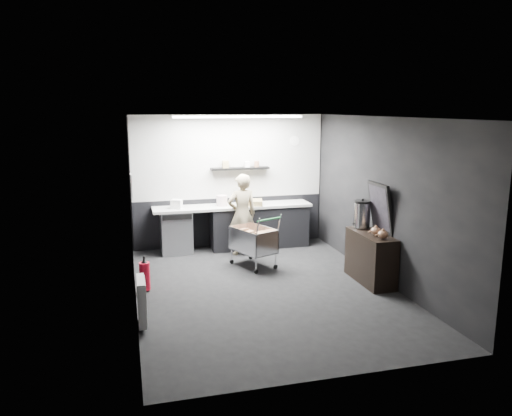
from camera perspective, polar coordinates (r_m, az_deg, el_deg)
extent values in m
plane|color=black|center=(8.05, 1.04, -9.24)|extent=(5.50, 5.50, 0.00)
plane|color=silver|center=(7.53, 1.11, 10.35)|extent=(5.50, 5.50, 0.00)
plane|color=black|center=(10.32, -3.07, 3.11)|extent=(5.50, 0.00, 5.50)
plane|color=black|center=(5.16, 9.41, -5.55)|extent=(5.50, 0.00, 5.50)
plane|color=black|center=(7.40, -14.00, -0.55)|extent=(0.00, 5.50, 5.50)
plane|color=black|center=(8.44, 14.27, 0.89)|extent=(0.00, 5.50, 5.50)
cube|color=#B2B2AD|center=(10.24, -3.08, 5.86)|extent=(3.95, 0.02, 1.70)
cube|color=black|center=(10.45, -3.00, -1.52)|extent=(3.95, 0.02, 1.00)
cube|color=black|center=(10.20, -1.83, 4.55)|extent=(1.20, 0.22, 0.04)
cylinder|color=white|center=(10.57, 4.44, 7.66)|extent=(0.20, 0.03, 0.20)
cube|color=white|center=(8.65, -14.07, 2.50)|extent=(0.02, 0.30, 0.40)
cube|color=red|center=(8.64, -14.06, 2.96)|extent=(0.02, 0.22, 0.10)
cube|color=white|center=(6.82, -12.95, -10.31)|extent=(0.10, 0.50, 0.60)
cube|color=white|center=(9.33, -2.02, 10.38)|extent=(2.40, 0.20, 0.04)
cube|color=black|center=(10.30, 0.36, -2.13)|extent=(2.00, 0.56, 0.85)
cube|color=#B9B9B4|center=(10.08, -2.66, 0.17)|extent=(3.20, 0.60, 0.05)
cube|color=#9EA0A5|center=(10.01, -9.10, -2.68)|extent=(0.60, 0.58, 0.85)
cube|color=black|center=(9.64, -8.99, -1.06)|extent=(0.56, 0.02, 0.10)
imported|color=#B9B192|center=(9.68, -1.61, -0.76)|extent=(0.61, 0.43, 1.59)
cube|color=silver|center=(9.07, -0.32, -4.87)|extent=(0.81, 0.95, 0.02)
cube|color=silver|center=(8.95, -1.89, -3.72)|extent=(0.34, 0.75, 0.43)
cube|color=silver|center=(9.08, 1.23, -3.51)|extent=(0.34, 0.75, 0.43)
cube|color=silver|center=(8.64, 0.33, -4.28)|extent=(0.49, 0.23, 0.43)
cube|color=silver|center=(9.38, -0.92, -3.01)|extent=(0.49, 0.23, 0.43)
cylinder|color=silver|center=(8.72, -1.14, -6.47)|extent=(0.02, 0.02, 0.29)
cylinder|color=silver|center=(8.83, 1.68, -6.25)|extent=(0.02, 0.02, 0.29)
cylinder|color=silver|center=(9.40, -2.19, -5.14)|extent=(0.02, 0.02, 0.29)
cylinder|color=silver|center=(9.50, 0.44, -4.95)|extent=(0.02, 0.02, 0.29)
cylinder|color=#227D3C|center=(8.47, 0.44, -1.44)|extent=(0.49, 0.24, 0.03)
cube|color=#8E5D3C|center=(9.08, -1.17, -3.60)|extent=(0.32, 0.35, 0.36)
cube|color=#8E5D3C|center=(8.95, 0.69, -3.96)|extent=(0.30, 0.33, 0.32)
cylinder|color=black|center=(8.76, -1.14, -7.25)|extent=(0.08, 0.06, 0.08)
cylinder|color=black|center=(9.43, -2.19, -5.86)|extent=(0.08, 0.06, 0.08)
cylinder|color=black|center=(8.86, 1.68, -7.01)|extent=(0.08, 0.06, 0.08)
cylinder|color=black|center=(9.53, 0.44, -5.66)|extent=(0.08, 0.06, 0.08)
cube|color=black|center=(8.46, 12.95, -5.56)|extent=(0.41, 1.10, 0.83)
cylinder|color=silver|center=(8.61, 12.02, -0.79)|extent=(0.28, 0.28, 0.42)
cylinder|color=black|center=(8.57, 12.08, 0.71)|extent=(0.28, 0.28, 0.04)
sphere|color=black|center=(8.56, 12.09, 0.95)|extent=(0.05, 0.05, 0.05)
ellipsoid|color=brown|center=(8.21, 13.54, -2.58)|extent=(0.17, 0.17, 0.13)
ellipsoid|color=brown|center=(8.02, 14.31, -2.95)|extent=(0.17, 0.17, 0.13)
cube|color=black|center=(8.38, 14.07, 0.05)|extent=(0.19, 0.64, 0.82)
cube|color=black|center=(8.36, 13.91, 0.04)|extent=(0.13, 0.55, 0.71)
cylinder|color=red|center=(8.07, -12.59, -7.61)|extent=(0.17, 0.17, 0.44)
cone|color=black|center=(7.99, -12.67, -5.92)|extent=(0.11, 0.11, 0.07)
cylinder|color=black|center=(7.98, -12.68, -5.62)|extent=(0.03, 0.03, 0.07)
cube|color=#937F4E|center=(10.09, -0.76, 0.64)|extent=(0.59, 0.49, 0.10)
cylinder|color=beige|center=(10.01, -3.92, 0.85)|extent=(0.21, 0.21, 0.21)
cube|color=white|center=(9.84, -9.06, 0.44)|extent=(0.25, 0.22, 0.18)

